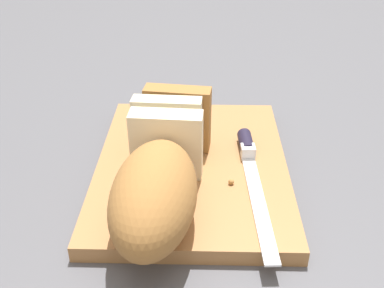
% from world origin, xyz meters
% --- Properties ---
extents(ground_plane, '(3.00, 3.00, 0.00)m').
position_xyz_m(ground_plane, '(0.00, 0.00, 0.00)').
color(ground_plane, '#4C4C51').
extents(cutting_board, '(0.38, 0.30, 0.02)m').
position_xyz_m(cutting_board, '(0.00, 0.00, 0.01)').
color(cutting_board, '#9E6B3D').
rests_on(cutting_board, ground_plane).
extents(bread_loaf, '(0.31, 0.14, 0.10)m').
position_xyz_m(bread_loaf, '(-0.10, 0.04, 0.07)').
color(bread_loaf, '#996633').
rests_on(bread_loaf, cutting_board).
extents(bread_knife, '(0.27, 0.02, 0.02)m').
position_xyz_m(bread_knife, '(-0.01, -0.08, 0.03)').
color(bread_knife, silver).
rests_on(bread_knife, cutting_board).
extents(crumb_near_knife, '(0.01, 0.01, 0.01)m').
position_xyz_m(crumb_near_knife, '(0.02, 0.00, 0.03)').
color(crumb_near_knife, '#A8753D').
rests_on(crumb_near_knife, cutting_board).
extents(crumb_near_loaf, '(0.01, 0.01, 0.01)m').
position_xyz_m(crumb_near_loaf, '(0.04, -0.01, 0.03)').
color(crumb_near_loaf, '#A8753D').
rests_on(crumb_near_loaf, cutting_board).
extents(crumb_stray_left, '(0.00, 0.00, 0.00)m').
position_xyz_m(crumb_stray_left, '(0.01, 0.03, 0.02)').
color(crumb_stray_left, '#A8753D').
rests_on(crumb_stray_left, cutting_board).
extents(crumb_stray_right, '(0.01, 0.01, 0.01)m').
position_xyz_m(crumb_stray_right, '(-0.06, -0.05, 0.03)').
color(crumb_stray_right, '#A8753D').
rests_on(crumb_stray_right, cutting_board).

